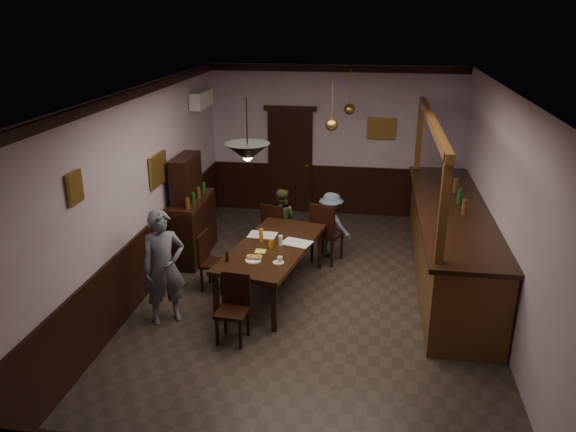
% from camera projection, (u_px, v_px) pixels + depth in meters
% --- Properties ---
extents(room, '(5.01, 8.01, 3.01)m').
position_uv_depth(room, '(313.00, 207.00, 7.51)').
color(room, '#2D2621').
rests_on(room, ground).
extents(dining_table, '(1.41, 2.35, 0.75)m').
position_uv_depth(dining_table, '(272.00, 250.00, 8.20)').
color(dining_table, black).
rests_on(dining_table, ground).
extents(chair_far_left, '(0.50, 0.50, 0.93)m').
position_uv_depth(chair_far_left, '(275.00, 227.00, 9.53)').
color(chair_far_left, black).
rests_on(chair_far_left, ground).
extents(chair_far_right, '(0.59, 0.59, 1.05)m').
position_uv_depth(chair_far_right, '(325.00, 230.00, 9.22)').
color(chair_far_right, black).
rests_on(chair_far_right, ground).
extents(chair_near, '(0.41, 0.41, 0.88)m').
position_uv_depth(chair_near, '(234.00, 304.00, 7.10)').
color(chair_near, black).
rests_on(chair_near, ground).
extents(chair_side, '(0.42, 0.42, 0.89)m').
position_uv_depth(chair_side, '(210.00, 259.00, 8.38)').
color(chair_side, black).
rests_on(chair_side, ground).
extents(person_standing, '(0.69, 0.64, 1.58)m').
position_uv_depth(person_standing, '(164.00, 267.00, 7.39)').
color(person_standing, '#5A5C66').
rests_on(person_standing, ground).
extents(person_seated_left, '(0.58, 0.48, 1.11)m').
position_uv_depth(person_seated_left, '(281.00, 219.00, 9.75)').
color(person_seated_left, '#4A4F2F').
rests_on(person_seated_left, ground).
extents(person_seated_right, '(0.85, 0.70, 1.14)m').
position_uv_depth(person_seated_right, '(331.00, 225.00, 9.46)').
color(person_seated_right, slate).
rests_on(person_seated_right, ground).
extents(newspaper_left, '(0.44, 0.32, 0.01)m').
position_uv_depth(newspaper_left, '(263.00, 235.00, 8.56)').
color(newspaper_left, silver).
rests_on(newspaper_left, dining_table).
extents(newspaper_right, '(0.49, 0.41, 0.01)m').
position_uv_depth(newspaper_right, '(297.00, 243.00, 8.27)').
color(newspaper_right, silver).
rests_on(newspaper_right, dining_table).
extents(napkin, '(0.18, 0.18, 0.00)m').
position_uv_depth(napkin, '(260.00, 251.00, 7.99)').
color(napkin, '#E5D354').
rests_on(napkin, dining_table).
extents(saucer, '(0.15, 0.15, 0.01)m').
position_uv_depth(saucer, '(278.00, 262.00, 7.62)').
color(saucer, white).
rests_on(saucer, dining_table).
extents(coffee_cup, '(0.09, 0.09, 0.07)m').
position_uv_depth(coffee_cup, '(280.00, 259.00, 7.61)').
color(coffee_cup, white).
rests_on(coffee_cup, saucer).
extents(pastry_plate, '(0.22, 0.22, 0.01)m').
position_uv_depth(pastry_plate, '(253.00, 260.00, 7.68)').
color(pastry_plate, white).
rests_on(pastry_plate, dining_table).
extents(pastry_ring_a, '(0.13, 0.13, 0.04)m').
position_uv_depth(pastry_ring_a, '(251.00, 257.00, 7.73)').
color(pastry_ring_a, '#C68C47').
rests_on(pastry_ring_a, pastry_plate).
extents(pastry_ring_b, '(0.13, 0.13, 0.04)m').
position_uv_depth(pastry_ring_b, '(258.00, 257.00, 7.72)').
color(pastry_ring_b, '#C68C47').
rests_on(pastry_ring_b, pastry_plate).
extents(soda_can, '(0.07, 0.07, 0.12)m').
position_uv_depth(soda_can, '(271.00, 244.00, 8.07)').
color(soda_can, orange).
rests_on(soda_can, dining_table).
extents(beer_glass, '(0.06, 0.06, 0.20)m').
position_uv_depth(beer_glass, '(261.00, 235.00, 8.29)').
color(beer_glass, '#BF721E').
rests_on(beer_glass, dining_table).
extents(water_glass, '(0.06, 0.06, 0.15)m').
position_uv_depth(water_glass, '(281.00, 240.00, 8.17)').
color(water_glass, silver).
rests_on(water_glass, dining_table).
extents(pepper_mill, '(0.04, 0.04, 0.14)m').
position_uv_depth(pepper_mill, '(227.00, 257.00, 7.65)').
color(pepper_mill, black).
rests_on(pepper_mill, dining_table).
extents(sideboard, '(0.48, 1.33, 1.76)m').
position_uv_depth(sideboard, '(191.00, 218.00, 9.41)').
color(sideboard, black).
rests_on(sideboard, ground).
extents(bar_counter, '(1.05, 4.51, 2.53)m').
position_uv_depth(bar_counter, '(450.00, 242.00, 8.59)').
color(bar_counter, '#502D15').
rests_on(bar_counter, ground).
extents(door_back, '(0.90, 0.06, 2.10)m').
position_uv_depth(door_back, '(290.00, 162.00, 11.45)').
color(door_back, black).
rests_on(door_back, ground).
extents(ac_unit, '(0.20, 0.85, 0.30)m').
position_uv_depth(ac_unit, '(201.00, 99.00, 10.21)').
color(ac_unit, white).
rests_on(ac_unit, ground).
extents(picture_left_small, '(0.04, 0.28, 0.36)m').
position_uv_depth(picture_left_small, '(75.00, 188.00, 6.15)').
color(picture_left_small, olive).
rests_on(picture_left_small, ground).
extents(picture_left_large, '(0.04, 0.62, 0.48)m').
position_uv_depth(picture_left_large, '(158.00, 169.00, 8.53)').
color(picture_left_large, olive).
rests_on(picture_left_large, ground).
extents(picture_back, '(0.55, 0.04, 0.42)m').
position_uv_depth(picture_back, '(381.00, 129.00, 10.95)').
color(picture_back, olive).
rests_on(picture_back, ground).
extents(pendant_iron, '(0.56, 0.56, 0.78)m').
position_uv_depth(pendant_iron, '(248.00, 152.00, 6.92)').
color(pendant_iron, black).
rests_on(pendant_iron, ground).
extents(pendant_brass_mid, '(0.20, 0.20, 0.81)m').
position_uv_depth(pendant_brass_mid, '(332.00, 125.00, 8.74)').
color(pendant_brass_mid, '#BF8C3F').
rests_on(pendant_brass_mid, ground).
extents(pendant_brass_far, '(0.20, 0.20, 0.81)m').
position_uv_depth(pendant_brass_far, '(349.00, 109.00, 10.09)').
color(pendant_brass_far, '#BF8C3F').
rests_on(pendant_brass_far, ground).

